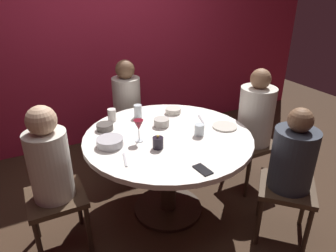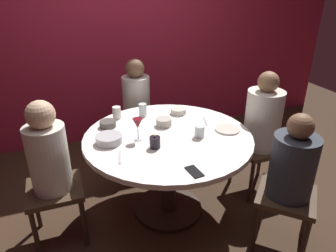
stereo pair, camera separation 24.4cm
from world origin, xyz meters
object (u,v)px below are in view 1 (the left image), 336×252
Objects in this scene: bowl_serving_large at (110,142)px; bowl_sauce_side at (105,127)px; cell_phone at (203,170)px; candle_holder at (158,143)px; seated_diner_back at (127,101)px; bowl_small_white at (173,111)px; dining_table at (168,152)px; cup_by_left_diner at (138,111)px; seated_diner_left at (50,166)px; seated_diner_right at (256,117)px; wine_glass at (139,126)px; cup_by_right_diner at (199,130)px; bowl_salad_center at (162,122)px; cup_near_candle at (112,115)px; dinner_plate at (225,126)px; seated_diner_front_right at (292,161)px.

bowl_serving_large is 0.29m from bowl_sauce_side.
candle_holder is at bearing -77.08° from cell_phone.
seated_diner_back is at bearing 81.82° from candle_holder.
seated_diner_back is 8.07× the size of bowl_small_white.
dining_table is 11.38× the size of cup_by_left_diner.
seated_diner_left is 1.22m from bowl_small_white.
wine_glass is (-1.15, 0.01, 0.15)m from seated_diner_right.
seated_diner_back is at bearing 101.74° from cup_by_right_diner.
cup_by_left_diner is at bearing 27.94° from seated_diner_left.
bowl_salad_center is 1.12× the size of cup_by_left_diner.
seated_diner_left is 8.27× the size of cell_phone.
candle_holder is at bearing -173.49° from cup_by_right_diner.
seated_diner_left is at bearing -179.09° from wine_glass.
wine_glass is 1.63× the size of cup_near_candle.
cup_by_right_diner is at bearing -61.07° from cup_by_left_diner.
cell_phone is at bearing -32.15° from seated_diner_left.
cup_by_right_diner reaches higher than dinner_plate.
cell_phone is at bearing -74.52° from cup_near_candle.
bowl_salad_center is (0.03, -0.78, 0.07)m from seated_diner_back.
seated_diner_back is at bearing -96.76° from cell_phone.
seated_diner_front_right reaches higher than dining_table.
cup_by_right_diner is at bearing -47.66° from cup_near_candle.
seated_diner_right reaches higher than seated_diner_front_right.
seated_diner_right is at bearing 8.27° from candle_holder.
seated_diner_left is 9.79× the size of cup_by_left_diner.
dining_table is 0.49m from bowl_small_white.
candle_holder reaches higher than bowl_serving_large.
cup_by_left_diner reaches higher than bowl_salad_center.
seated_diner_right reaches higher than cup_by_right_diner.
seated_diner_front_right is at bearing -45.00° from dining_table.
seated_diner_front_right is (1.57, -0.67, -0.03)m from seated_diner_left.
seated_diner_front_right reaches higher than bowl_sauce_side.
seated_diner_right is at bearing -21.26° from cup_near_candle.
seated_diner_front_right is at bearing -23.01° from seated_diner_left.
seated_diner_left is at bearing -37.93° from cell_phone.
bowl_salad_center reaches higher than bowl_serving_large.
dinner_plate reaches higher than dining_table.
dining_table is 1.14× the size of seated_diner_right.
wine_glass is (-0.24, 0.01, 0.28)m from dining_table.
cup_by_right_diner reaches higher than bowl_salad_center.
bowl_serving_large is (-1.37, 0.04, 0.05)m from seated_diner_right.
seated_diner_right is at bearing -0.52° from wine_glass.
dining_table is 1.23× the size of seated_diner_front_right.
seated_diner_back is 0.98× the size of seated_diner_right.
seated_diner_right is 1.09m from cell_phone.
wine_glass reaches higher than cup_by_right_diner.
seated_diner_front_right is 7.69× the size of bowl_small_white.
seated_diner_left is at bearing -141.50° from cup_near_candle.
dinner_plate is 1.48× the size of cell_phone.
candle_holder is at bearing -61.51° from bowl_sauce_side.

